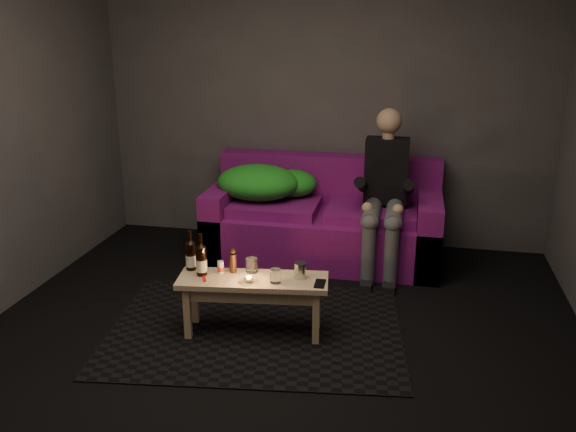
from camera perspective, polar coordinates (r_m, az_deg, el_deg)
name	(u,v)px	position (r m, az deg, el deg)	size (l,w,h in m)	color
floor	(266,363)	(3.81, -2.07, -13.61)	(4.50, 4.50, 0.00)	black
room	(281,81)	(3.72, -0.63, 12.53)	(4.50, 4.50, 4.50)	silver
rug	(256,329)	(4.18, -3.03, -10.47)	(1.95, 1.41, 0.01)	black
sofa	(324,223)	(5.29, 3.39, -0.62)	(1.96, 0.88, 0.84)	#6B0E56
green_blanket	(264,183)	(5.29, -2.26, 3.11)	(0.86, 0.59, 0.29)	#1A9327
person	(385,189)	(4.99, 9.05, 2.48)	(0.35, 0.81, 1.31)	black
coffee_table	(253,288)	(4.00, -3.29, -6.75)	(1.00, 0.43, 0.40)	tan
beer_bottle_a	(191,255)	(4.10, -9.09, -3.66)	(0.07, 0.07, 0.27)	black
beer_bottle_b	(201,260)	(4.01, -8.12, -4.09)	(0.07, 0.07, 0.29)	black
salt_shaker	(221,267)	(4.04, -6.32, -4.78)	(0.04, 0.04, 0.09)	silver
pepper_mill	(233,263)	(4.04, -5.18, -4.40)	(0.05, 0.05, 0.13)	black
tumbler_back	(252,265)	(4.04, -3.42, -4.62)	(0.08, 0.08, 0.09)	white
tealight	(249,279)	(3.90, -3.68, -5.91)	(0.06, 0.06, 0.04)	white
tumbler_front	(275,276)	(3.88, -1.18, -5.63)	(0.07, 0.07, 0.09)	white
steel_cup	(300,270)	(3.94, 1.15, -5.11)	(0.08, 0.08, 0.11)	#ABAEB2
smartphone	(320,284)	(3.88, 3.01, -6.34)	(0.07, 0.13, 0.01)	black
red_lighter	(204,279)	(3.97, -7.85, -5.83)	(0.02, 0.08, 0.01)	red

